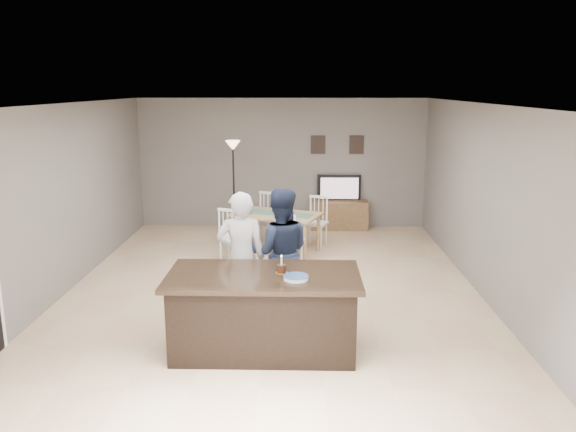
{
  "coord_description": "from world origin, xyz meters",
  "views": [
    {
      "loc": [
        0.42,
        -7.71,
        2.94
      ],
      "look_at": [
        0.23,
        -0.3,
        1.22
      ],
      "focal_mm": 35.0,
      "sensor_mm": 36.0,
      "label": 1
    }
  ],
  "objects_px": {
    "tv_console": "(339,215)",
    "television": "(339,188)",
    "kitchen_island": "(264,312)",
    "dining_table": "(276,220)",
    "floor_lamp": "(233,163)",
    "birthday_cake": "(282,269)",
    "man": "(280,252)",
    "woman": "(241,258)",
    "plate_stack": "(296,278)"
  },
  "relations": [
    {
      "from": "kitchen_island",
      "to": "birthday_cake",
      "type": "xyz_separation_m",
      "value": [
        0.2,
        0.05,
        0.49
      ]
    },
    {
      "from": "television",
      "to": "plate_stack",
      "type": "height_order",
      "value": "television"
    },
    {
      "from": "dining_table",
      "to": "man",
      "type": "bearing_deg",
      "value": -65.82
    },
    {
      "from": "kitchen_island",
      "to": "woman",
      "type": "distance_m",
      "value": 0.95
    },
    {
      "from": "plate_stack",
      "to": "birthday_cake",
      "type": "bearing_deg",
      "value": 127.41
    },
    {
      "from": "man",
      "to": "plate_stack",
      "type": "height_order",
      "value": "man"
    },
    {
      "from": "tv_console",
      "to": "woman",
      "type": "distance_m",
      "value": 5.04
    },
    {
      "from": "man",
      "to": "plate_stack",
      "type": "relative_size",
      "value": 6.15
    },
    {
      "from": "kitchen_island",
      "to": "tv_console",
      "type": "height_order",
      "value": "kitchen_island"
    },
    {
      "from": "tv_console",
      "to": "floor_lamp",
      "type": "xyz_separation_m",
      "value": [
        -2.11,
        -0.74,
        1.19
      ]
    },
    {
      "from": "television",
      "to": "dining_table",
      "type": "xyz_separation_m",
      "value": [
        -1.24,
        -1.79,
        -0.27
      ]
    },
    {
      "from": "tv_console",
      "to": "plate_stack",
      "type": "distance_m",
      "value": 5.83
    },
    {
      "from": "woman",
      "to": "birthday_cake",
      "type": "distance_m",
      "value": 0.92
    },
    {
      "from": "kitchen_island",
      "to": "woman",
      "type": "xyz_separation_m",
      "value": [
        -0.34,
        0.8,
        0.39
      ]
    },
    {
      "from": "birthday_cake",
      "to": "plate_stack",
      "type": "xyz_separation_m",
      "value": [
        0.16,
        -0.21,
        -0.03
      ]
    },
    {
      "from": "television",
      "to": "birthday_cake",
      "type": "distance_m",
      "value": 5.68
    },
    {
      "from": "woman",
      "to": "floor_lamp",
      "type": "height_order",
      "value": "floor_lamp"
    },
    {
      "from": "dining_table",
      "to": "kitchen_island",
      "type": "bearing_deg",
      "value": -68.94
    },
    {
      "from": "woman",
      "to": "dining_table",
      "type": "distance_m",
      "value": 3.08
    },
    {
      "from": "dining_table",
      "to": "floor_lamp",
      "type": "relative_size",
      "value": 1.1
    },
    {
      "from": "television",
      "to": "plate_stack",
      "type": "distance_m",
      "value": 5.87
    },
    {
      "from": "birthday_cake",
      "to": "man",
      "type": "bearing_deg",
      "value": 93.31
    },
    {
      "from": "tv_console",
      "to": "floor_lamp",
      "type": "distance_m",
      "value": 2.53
    },
    {
      "from": "kitchen_island",
      "to": "man",
      "type": "bearing_deg",
      "value": 82.19
    },
    {
      "from": "kitchen_island",
      "to": "television",
      "type": "height_order",
      "value": "television"
    },
    {
      "from": "kitchen_island",
      "to": "dining_table",
      "type": "relative_size",
      "value": 1.02
    },
    {
      "from": "birthday_cake",
      "to": "floor_lamp",
      "type": "bearing_deg",
      "value": 103.02
    },
    {
      "from": "kitchen_island",
      "to": "plate_stack",
      "type": "bearing_deg",
      "value": -24.46
    },
    {
      "from": "man",
      "to": "floor_lamp",
      "type": "xyz_separation_m",
      "value": [
        -1.05,
        3.8,
        0.65
      ]
    },
    {
      "from": "kitchen_island",
      "to": "dining_table",
      "type": "bearing_deg",
      "value": 90.66
    },
    {
      "from": "tv_console",
      "to": "birthday_cake",
      "type": "bearing_deg",
      "value": -100.28
    },
    {
      "from": "plate_stack",
      "to": "dining_table",
      "type": "distance_m",
      "value": 4.05
    },
    {
      "from": "tv_console",
      "to": "television",
      "type": "distance_m",
      "value": 0.57
    },
    {
      "from": "tv_console",
      "to": "television",
      "type": "xyz_separation_m",
      "value": [
        0.0,
        0.07,
        0.56
      ]
    },
    {
      "from": "floor_lamp",
      "to": "dining_table",
      "type": "bearing_deg",
      "value": -48.71
    },
    {
      "from": "woman",
      "to": "plate_stack",
      "type": "xyz_separation_m",
      "value": [
        0.7,
        -0.96,
        0.08
      ]
    },
    {
      "from": "birthday_cake",
      "to": "dining_table",
      "type": "xyz_separation_m",
      "value": [
        -0.24,
        3.8,
        -0.36
      ]
    },
    {
      "from": "floor_lamp",
      "to": "birthday_cake",
      "type": "bearing_deg",
      "value": -76.98
    },
    {
      "from": "television",
      "to": "man",
      "type": "relative_size",
      "value": 0.54
    },
    {
      "from": "birthday_cake",
      "to": "woman",
      "type": "bearing_deg",
      "value": 125.55
    },
    {
      "from": "plate_stack",
      "to": "floor_lamp",
      "type": "distance_m",
      "value": 5.19
    },
    {
      "from": "tv_console",
      "to": "woman",
      "type": "bearing_deg",
      "value": -107.82
    },
    {
      "from": "woman",
      "to": "man",
      "type": "height_order",
      "value": "man"
    },
    {
      "from": "plate_stack",
      "to": "floor_lamp",
      "type": "bearing_deg",
      "value": 104.26
    },
    {
      "from": "television",
      "to": "birthday_cake",
      "type": "height_order",
      "value": "television"
    },
    {
      "from": "birthday_cake",
      "to": "television",
      "type": "bearing_deg",
      "value": 79.85
    },
    {
      "from": "birthday_cake",
      "to": "dining_table",
      "type": "distance_m",
      "value": 3.82
    },
    {
      "from": "floor_lamp",
      "to": "kitchen_island",
      "type": "bearing_deg",
      "value": -79.36
    },
    {
      "from": "tv_console",
      "to": "plate_stack",
      "type": "height_order",
      "value": "plate_stack"
    },
    {
      "from": "dining_table",
      "to": "floor_lamp",
      "type": "bearing_deg",
      "value": 151.69
    }
  ]
}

